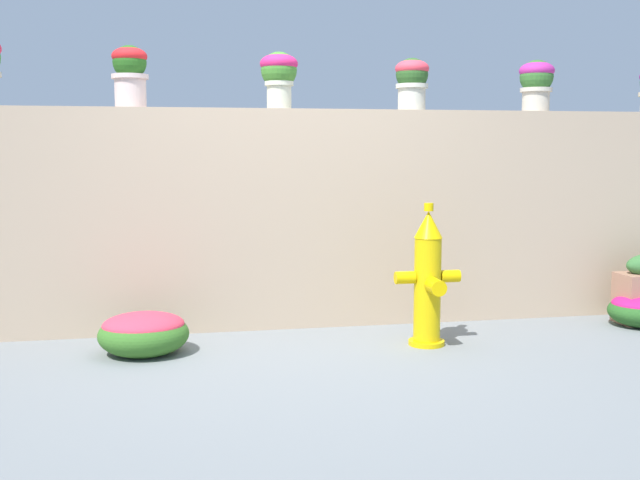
% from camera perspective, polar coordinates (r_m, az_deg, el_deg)
% --- Properties ---
extents(ground_plane, '(24.00, 24.00, 0.00)m').
position_cam_1_polar(ground_plane, '(4.52, -1.13, -9.21)').
color(ground_plane, slate).
extents(stone_wall, '(6.75, 0.41, 1.53)m').
position_cam_1_polar(stone_wall, '(5.39, -3.02, 1.67)').
color(stone_wall, tan).
rests_on(stone_wall, ground).
extents(potted_plant_2, '(0.25, 0.25, 0.42)m').
position_cam_1_polar(potted_plant_2, '(5.39, -14.16, 12.23)').
color(potted_plant_2, beige).
rests_on(potted_plant_2, stone_wall).
extents(potted_plant_3, '(0.26, 0.26, 0.40)m').
position_cam_1_polar(potted_plant_3, '(5.37, -3.12, 12.46)').
color(potted_plant_3, beige).
rests_on(potted_plant_3, stone_wall).
extents(potted_plant_4, '(0.24, 0.24, 0.37)m').
position_cam_1_polar(potted_plant_4, '(5.58, 6.96, 11.94)').
color(potted_plant_4, beige).
rests_on(potted_plant_4, stone_wall).
extents(potted_plant_5, '(0.26, 0.26, 0.39)m').
position_cam_1_polar(potted_plant_5, '(5.99, 16.02, 11.47)').
color(potted_plant_5, beige).
rests_on(potted_plant_5, stone_wall).
extents(fire_hydrant, '(0.43, 0.34, 0.91)m').
position_cam_1_polar(fire_hydrant, '(4.86, 8.14, -3.07)').
color(fire_hydrant, '#DDB70A').
rests_on(fire_hydrant, ground).
extents(flower_bush_right, '(0.55, 0.50, 0.27)m').
position_cam_1_polar(flower_bush_right, '(4.78, -13.17, -6.75)').
color(flower_bush_right, '#376D25').
rests_on(flower_bush_right, ground).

